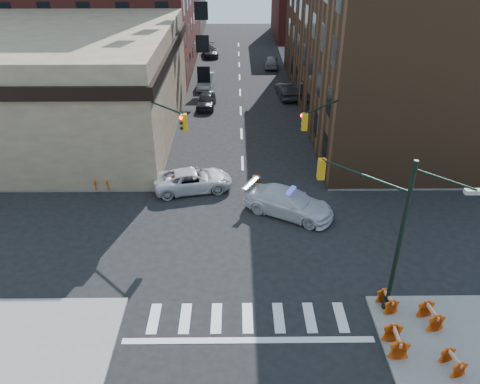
{
  "coord_description": "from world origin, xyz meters",
  "views": [
    {
      "loc": [
        -0.53,
        -23.28,
        16.45
      ],
      "look_at": [
        -0.28,
        1.57,
        2.2
      ],
      "focal_mm": 35.0,
      "sensor_mm": 36.0,
      "label": 1
    }
  ],
  "objects_px": {
    "parked_car_enear": "(287,90)",
    "barrel_road": "(256,182)",
    "pedestrian_b": "(119,173)",
    "barrel_bank": "(176,184)",
    "police_car": "(289,202)",
    "barricade_se_a": "(387,302)",
    "pedestrian_a": "(149,176)",
    "parked_car_wnear": "(206,100)",
    "pickup": "(193,180)",
    "parked_car_wfar": "(206,81)",
    "barricade_nw_a": "(139,182)"
  },
  "relations": [
    {
      "from": "pickup",
      "to": "pedestrian_b",
      "type": "relative_size",
      "value": 3.38
    },
    {
      "from": "pedestrian_a",
      "to": "barricade_se_a",
      "type": "relative_size",
      "value": 1.49
    },
    {
      "from": "barricade_se_a",
      "to": "pedestrian_b",
      "type": "bearing_deg",
      "value": 39.81
    },
    {
      "from": "parked_car_enear",
      "to": "pedestrian_a",
      "type": "distance_m",
      "value": 23.35
    },
    {
      "from": "pickup",
      "to": "police_car",
      "type": "bearing_deg",
      "value": -129.27
    },
    {
      "from": "parked_car_enear",
      "to": "barricade_nw_a",
      "type": "height_order",
      "value": "parked_car_enear"
    },
    {
      "from": "police_car",
      "to": "parked_car_enear",
      "type": "distance_m",
      "value": 23.75
    },
    {
      "from": "pedestrian_a",
      "to": "barricade_se_a",
      "type": "bearing_deg",
      "value": -17.64
    },
    {
      "from": "police_car",
      "to": "barricade_se_a",
      "type": "height_order",
      "value": "police_car"
    },
    {
      "from": "parked_car_wnear",
      "to": "pedestrian_a",
      "type": "bearing_deg",
      "value": -97.45
    },
    {
      "from": "barrel_road",
      "to": "parked_car_wnear",
      "type": "bearing_deg",
      "value": 104.6
    },
    {
      "from": "parked_car_wnear",
      "to": "parked_car_enear",
      "type": "bearing_deg",
      "value": 22.64
    },
    {
      "from": "pickup",
      "to": "pedestrian_a",
      "type": "bearing_deg",
      "value": 74.11
    },
    {
      "from": "pedestrian_b",
      "to": "barrel_road",
      "type": "distance_m",
      "value": 9.89
    },
    {
      "from": "parked_car_enear",
      "to": "barricade_nw_a",
      "type": "relative_size",
      "value": 4.38
    },
    {
      "from": "parked_car_wnear",
      "to": "barricade_se_a",
      "type": "xyz_separation_m",
      "value": [
        10.33,
        -29.44,
        -0.19
      ]
    },
    {
      "from": "barrel_road",
      "to": "barricade_se_a",
      "type": "xyz_separation_m",
      "value": [
        5.87,
        -12.31,
        0.07
      ]
    },
    {
      "from": "barricade_nw_a",
      "to": "barricade_se_a",
      "type": "bearing_deg",
      "value": -38.99
    },
    {
      "from": "pedestrian_a",
      "to": "pedestrian_b",
      "type": "bearing_deg",
      "value": -169.7
    },
    {
      "from": "parked_car_wnear",
      "to": "pedestrian_a",
      "type": "xyz_separation_m",
      "value": [
        -3.16,
        -17.09,
        0.22
      ]
    },
    {
      "from": "pickup",
      "to": "barricade_se_a",
      "type": "relative_size",
      "value": 5.03
    },
    {
      "from": "pickup",
      "to": "parked_car_wnear",
      "type": "bearing_deg",
      "value": -12.32
    },
    {
      "from": "pedestrian_b",
      "to": "barrel_bank",
      "type": "bearing_deg",
      "value": -0.54
    },
    {
      "from": "pedestrian_b",
      "to": "barrel_road",
      "type": "height_order",
      "value": "pedestrian_b"
    },
    {
      "from": "police_car",
      "to": "pedestrian_a",
      "type": "height_order",
      "value": "pedestrian_a"
    },
    {
      "from": "parked_car_wnear",
      "to": "parked_car_wfar",
      "type": "distance_m",
      "value": 6.78
    },
    {
      "from": "police_car",
      "to": "barrel_bank",
      "type": "height_order",
      "value": "police_car"
    },
    {
      "from": "pedestrian_a",
      "to": "barricade_se_a",
      "type": "height_order",
      "value": "pedestrian_a"
    },
    {
      "from": "barricade_se_a",
      "to": "pickup",
      "type": "bearing_deg",
      "value": 29.67
    },
    {
      "from": "pickup",
      "to": "parked_car_enear",
      "type": "height_order",
      "value": "parked_car_enear"
    },
    {
      "from": "pickup",
      "to": "parked_car_enear",
      "type": "xyz_separation_m",
      "value": [
        8.64,
        20.36,
        0.05
      ]
    },
    {
      "from": "parked_car_wnear",
      "to": "barricade_nw_a",
      "type": "height_order",
      "value": "parked_car_wnear"
    },
    {
      "from": "parked_car_enear",
      "to": "barrel_road",
      "type": "bearing_deg",
      "value": 73.48
    },
    {
      "from": "barrel_bank",
      "to": "pickup",
      "type": "bearing_deg",
      "value": 9.75
    },
    {
      "from": "pedestrian_a",
      "to": "barricade_nw_a",
      "type": "relative_size",
      "value": 1.44
    },
    {
      "from": "barricade_se_a",
      "to": "barricade_nw_a",
      "type": "height_order",
      "value": "barricade_nw_a"
    },
    {
      "from": "parked_car_wfar",
      "to": "barricade_se_a",
      "type": "relative_size",
      "value": 4.38
    },
    {
      "from": "parked_car_enear",
      "to": "barrel_road",
      "type": "relative_size",
      "value": 5.1
    },
    {
      "from": "parked_car_enear",
      "to": "barrel_road",
      "type": "height_order",
      "value": "parked_car_enear"
    },
    {
      "from": "pedestrian_a",
      "to": "barricade_se_a",
      "type": "xyz_separation_m",
      "value": [
        13.49,
        -12.35,
        -0.41
      ]
    },
    {
      "from": "parked_car_wfar",
      "to": "pedestrian_a",
      "type": "bearing_deg",
      "value": -93.57
    },
    {
      "from": "pickup",
      "to": "barricade_se_a",
      "type": "xyz_separation_m",
      "value": [
        10.35,
        -12.15,
        -0.21
      ]
    },
    {
      "from": "pedestrian_a",
      "to": "barrel_road",
      "type": "xyz_separation_m",
      "value": [
        7.62,
        -0.04,
        -0.48
      ]
    },
    {
      "from": "parked_car_wnear",
      "to": "pedestrian_b",
      "type": "xyz_separation_m",
      "value": [
        -5.4,
        -16.51,
        0.22
      ]
    },
    {
      "from": "parked_car_wfar",
      "to": "pedestrian_a",
      "type": "distance_m",
      "value": 24.02
    },
    {
      "from": "police_car",
      "to": "parked_car_wnear",
      "type": "xyz_separation_m",
      "value": [
        -6.42,
        20.58,
        -0.11
      ]
    },
    {
      "from": "police_car",
      "to": "barrel_road",
      "type": "distance_m",
      "value": 3.98
    },
    {
      "from": "pedestrian_a",
      "to": "barrel_bank",
      "type": "bearing_deg",
      "value": 13.38
    },
    {
      "from": "barricade_se_a",
      "to": "barricade_nw_a",
      "type": "relative_size",
      "value": 0.97
    },
    {
      "from": "pedestrian_b",
      "to": "barricade_se_a",
      "type": "relative_size",
      "value": 1.49
    }
  ]
}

